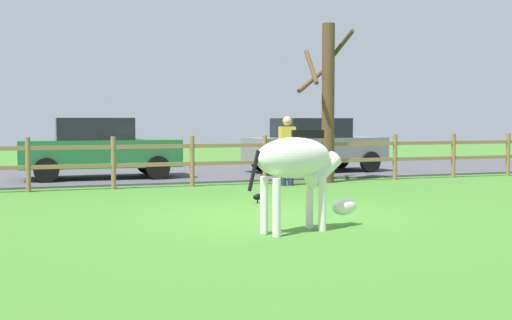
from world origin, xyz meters
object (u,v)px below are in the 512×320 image
Objects in this scene: crow_on_grass at (258,197)px; parked_car_grey at (314,145)px; visitor_near_fence at (287,147)px; bare_tree at (327,100)px; zebra at (299,165)px; parked_car_green at (99,148)px.

parked_car_grey reaches higher than crow_on_grass.
parked_car_grey is 2.51× the size of visitor_near_fence.
bare_tree is 4.86m from crow_on_grass.
parked_car_green reaches higher than zebra.
visitor_near_fence is (4.04, -3.00, 0.06)m from parked_car_green.
parked_car_grey is (3.86, 6.00, 0.72)m from crow_on_grass.
parked_car_grey is 3.76m from visitor_near_fence.
zebra is at bearing -115.67° from parked_car_grey.
crow_on_grass is (-2.99, -3.31, -1.93)m from bare_tree.
crow_on_grass is 0.13× the size of visitor_near_fence.
visitor_near_fence reaches higher than zebra.
crow_on_grass is 3.47m from visitor_near_fence.
zebra is at bearing -110.71° from visitor_near_fence.
crow_on_grass is (0.52, 3.12, -0.80)m from zebra.
parked_car_grey is (4.38, 9.12, -0.08)m from zebra.
parked_car_green is 5.03m from visitor_near_fence.
crow_on_grass is 0.05× the size of parked_car_grey.
visitor_near_fence is at bearing -161.29° from bare_tree.
visitor_near_fence is (1.75, 2.89, 0.78)m from crow_on_grass.
parked_car_green is (-2.29, 5.88, 0.72)m from crow_on_grass.
visitor_near_fence is at bearing 58.76° from crow_on_grass.
crow_on_grass is at bearing -68.76° from parked_car_green.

